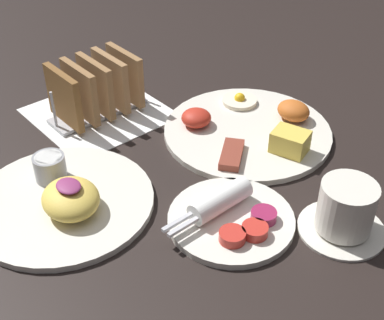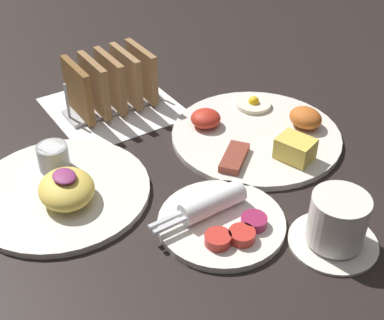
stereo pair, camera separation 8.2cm
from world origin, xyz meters
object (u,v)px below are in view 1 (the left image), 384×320
object	(u,v)px
plate_condiments	(231,217)
plate_foreground	(65,199)
plate_breakfast	(250,129)
toast_rack	(96,89)
coffee_cup	(345,211)

from	to	relation	value
plate_condiments	plate_foreground	distance (m)	0.24
plate_condiments	plate_breakfast	bearing A→B (deg)	127.45
plate_breakfast	plate_foreground	xyz separation A→B (m)	(-0.04, -0.34, 0.00)
plate_breakfast	plate_condiments	xyz separation A→B (m)	(0.14, -0.18, 0.00)
toast_rack	coffee_cup	size ratio (longest dim) A/B	1.50
coffee_cup	plate_foreground	bearing A→B (deg)	-137.97
toast_rack	plate_breakfast	bearing A→B (deg)	35.40
plate_foreground	plate_condiments	bearing A→B (deg)	41.18
plate_foreground	coffee_cup	bearing A→B (deg)	42.03
plate_breakfast	coffee_cup	distance (m)	0.26
plate_condiments	plate_foreground	world-z (taller)	plate_foreground
plate_breakfast	toast_rack	world-z (taller)	toast_rack
plate_breakfast	coffee_cup	bearing A→B (deg)	-17.08
plate_breakfast	plate_foreground	world-z (taller)	plate_foreground
plate_breakfast	plate_condiments	world-z (taller)	plate_breakfast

